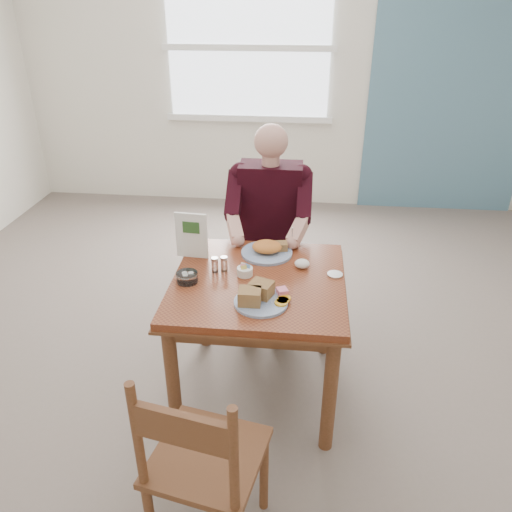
# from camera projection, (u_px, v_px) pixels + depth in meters

# --- Properties ---
(floor) EXTENTS (6.00, 6.00, 0.00)m
(floor) POSITION_uv_depth(u_px,v_px,m) (258.00, 388.00, 2.97)
(floor) COLOR #675C54
(floor) RESTS_ON ground
(wall_back) EXTENTS (5.50, 0.00, 5.50)m
(wall_back) POSITION_uv_depth(u_px,v_px,m) (289.00, 69.00, 4.95)
(wall_back) COLOR silver
(wall_back) RESTS_ON ground
(accent_panel) EXTENTS (1.60, 0.02, 2.80)m
(accent_panel) POSITION_uv_depth(u_px,v_px,m) (456.00, 72.00, 4.78)
(accent_panel) COLOR slate
(accent_panel) RESTS_ON ground
(lemon_wedge) EXTENTS (0.06, 0.05, 0.03)m
(lemon_wedge) POSITION_uv_depth(u_px,v_px,m) (246.00, 301.00, 2.41)
(lemon_wedge) COLOR yellow
(lemon_wedge) RESTS_ON table
(napkin) EXTENTS (0.08, 0.07, 0.05)m
(napkin) POSITION_uv_depth(u_px,v_px,m) (302.00, 264.00, 2.71)
(napkin) COLOR white
(napkin) RESTS_ON table
(metal_dish) EXTENTS (0.09, 0.09, 0.01)m
(metal_dish) POSITION_uv_depth(u_px,v_px,m) (335.00, 275.00, 2.65)
(metal_dish) COLOR silver
(metal_dish) RESTS_ON table
(window) EXTENTS (1.72, 0.04, 1.42)m
(window) POSITION_uv_depth(u_px,v_px,m) (248.00, 48.00, 4.86)
(window) COLOR white
(window) RESTS_ON wall_back
(table) EXTENTS (0.92, 0.92, 0.75)m
(table) POSITION_uv_depth(u_px,v_px,m) (258.00, 297.00, 2.67)
(table) COLOR brown
(table) RESTS_ON ground
(chair_far) EXTENTS (0.42, 0.42, 0.95)m
(chair_far) POSITION_uv_depth(u_px,v_px,m) (270.00, 255.00, 3.44)
(chair_far) COLOR brown
(chair_far) RESTS_ON ground
(chair_near) EXTENTS (0.50, 0.50, 0.95)m
(chair_near) POSITION_uv_depth(u_px,v_px,m) (203.00, 464.00, 1.92)
(chair_near) COLOR brown
(chair_near) RESTS_ON ground
(diner) EXTENTS (0.53, 0.56, 1.39)m
(diner) POSITION_uv_depth(u_px,v_px,m) (269.00, 215.00, 3.21)
(diner) COLOR gray
(diner) RESTS_ON chair_far
(near_plate) EXTENTS (0.30, 0.29, 0.09)m
(near_plate) POSITION_uv_depth(u_px,v_px,m) (259.00, 297.00, 2.41)
(near_plate) COLOR white
(near_plate) RESTS_ON table
(far_plate) EXTENTS (0.34, 0.34, 0.08)m
(far_plate) POSITION_uv_depth(u_px,v_px,m) (268.00, 249.00, 2.86)
(far_plate) COLOR white
(far_plate) RESTS_ON table
(caddy) EXTENTS (0.10, 0.10, 0.06)m
(caddy) POSITION_uv_depth(u_px,v_px,m) (245.00, 271.00, 2.65)
(caddy) COLOR white
(caddy) RESTS_ON table
(shakers) EXTENTS (0.10, 0.06, 0.08)m
(shakers) POSITION_uv_depth(u_px,v_px,m) (219.00, 264.00, 2.67)
(shakers) COLOR white
(shakers) RESTS_ON table
(creamer) EXTENTS (0.14, 0.14, 0.05)m
(creamer) POSITION_uv_depth(u_px,v_px,m) (187.00, 277.00, 2.58)
(creamer) COLOR white
(creamer) RESTS_ON table
(menu) EXTENTS (0.18, 0.03, 0.27)m
(menu) POSITION_uv_depth(u_px,v_px,m) (192.00, 235.00, 2.78)
(menu) COLOR white
(menu) RESTS_ON table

